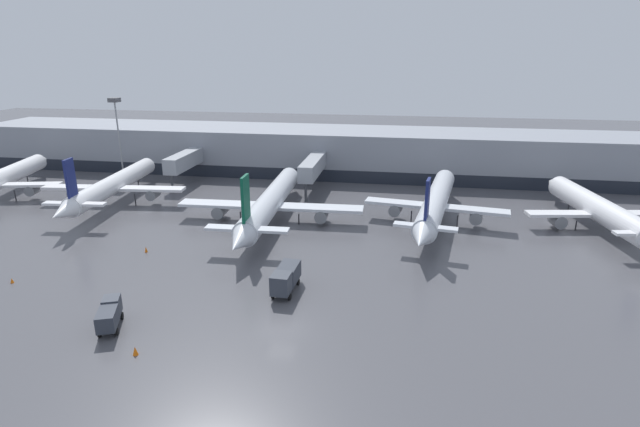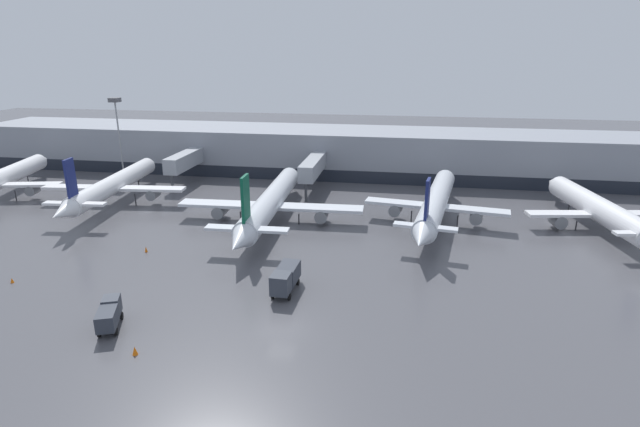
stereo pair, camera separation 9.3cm
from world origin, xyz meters
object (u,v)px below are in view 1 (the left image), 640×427
object	(u,v)px
traffic_cone_1	(146,249)
service_truck_1	(286,277)
parked_jet_1	(599,210)
parked_jet_4	(436,203)
traffic_cone_0	(12,281)
parked_jet_0	(113,185)
service_truck_0	(109,314)
apron_light_mast_1	(116,114)
traffic_cone_2	(135,351)
parked_jet_3	(270,202)

from	to	relation	value
traffic_cone_1	service_truck_1	bearing A→B (deg)	-20.81
parked_jet_1	parked_jet_4	size ratio (longest dim) A/B	0.91
service_truck_1	traffic_cone_0	xyz separation A→B (m)	(-30.36, -3.07, -1.36)
parked_jet_0	service_truck_1	distance (m)	44.04
parked_jet_0	traffic_cone_0	world-z (taller)	parked_jet_0
parked_jet_1	parked_jet_4	bearing A→B (deg)	84.64
parked_jet_4	service_truck_0	distance (m)	46.60
service_truck_0	parked_jet_1	bearing A→B (deg)	-77.46
parked_jet_0	apron_light_mast_1	bearing A→B (deg)	20.33
parked_jet_0	parked_jet_1	size ratio (longest dim) A/B	1.05
parked_jet_0	apron_light_mast_1	size ratio (longest dim) A/B	2.21
parked_jet_1	traffic_cone_2	xyz separation A→B (m)	(-49.45, -40.04, -2.47)
traffic_cone_0	parked_jet_3	bearing A→B (deg)	47.55
traffic_cone_1	parked_jet_4	bearing A→B (deg)	25.14
parked_jet_0	service_truck_0	xyz separation A→B (m)	(21.12, -35.99, -1.85)
service_truck_0	traffic_cone_0	size ratio (longest dim) A/B	8.75
parked_jet_1	traffic_cone_1	size ratio (longest dim) A/B	44.05
parked_jet_4	traffic_cone_2	size ratio (longest dim) A/B	46.73
service_truck_0	traffic_cone_0	world-z (taller)	service_truck_0
parked_jet_4	traffic_cone_2	bearing A→B (deg)	154.27
traffic_cone_0	apron_light_mast_1	distance (m)	49.27
parked_jet_1	parked_jet_3	distance (m)	47.36
traffic_cone_0	apron_light_mast_1	world-z (taller)	apron_light_mast_1
traffic_cone_2	parked_jet_1	bearing A→B (deg)	39.00
parked_jet_4	service_truck_1	distance (m)	30.00
parked_jet_3	apron_light_mast_1	distance (m)	42.71
service_truck_1	traffic_cone_1	size ratio (longest dim) A/B	7.66
service_truck_0	traffic_cone_1	xyz separation A→B (m)	(-5.79, 17.52, -1.08)
service_truck_1	traffic_cone_0	world-z (taller)	service_truck_1
parked_jet_1	parked_jet_3	size ratio (longest dim) A/B	0.87
parked_jet_4	service_truck_0	bearing A→B (deg)	147.22
parked_jet_0	parked_jet_4	size ratio (longest dim) A/B	0.96
parked_jet_3	service_truck_1	xyz separation A→B (m)	(7.54, -21.88, -1.34)
service_truck_0	traffic_cone_1	bearing A→B (deg)	-3.21
traffic_cone_0	parked_jet_0	bearing A→B (deg)	99.85
parked_jet_4	traffic_cone_0	world-z (taller)	parked_jet_4
traffic_cone_1	apron_light_mast_1	xyz separation A→B (m)	(-23.41, 35.12, 12.32)
traffic_cone_0	traffic_cone_1	xyz separation A→B (m)	(10.26, 10.71, 0.10)
service_truck_1	parked_jet_0	bearing A→B (deg)	-124.16
parked_jet_3	traffic_cone_1	size ratio (longest dim) A/B	50.78
traffic_cone_0	service_truck_1	bearing A→B (deg)	5.78
traffic_cone_0	traffic_cone_1	bearing A→B (deg)	46.23
parked_jet_4	parked_jet_1	bearing A→B (deg)	-76.97
parked_jet_1	parked_jet_3	xyz separation A→B (m)	(-47.13, -4.66, 0.12)
parked_jet_3	parked_jet_4	size ratio (longest dim) A/B	1.05
parked_jet_3	parked_jet_4	world-z (taller)	parked_jet_3
parked_jet_1	parked_jet_4	distance (m)	22.98
parked_jet_0	parked_jet_1	world-z (taller)	parked_jet_1
parked_jet_3	traffic_cone_0	size ratio (longest dim) A/B	68.40
service_truck_1	traffic_cone_0	size ratio (longest dim) A/B	10.31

